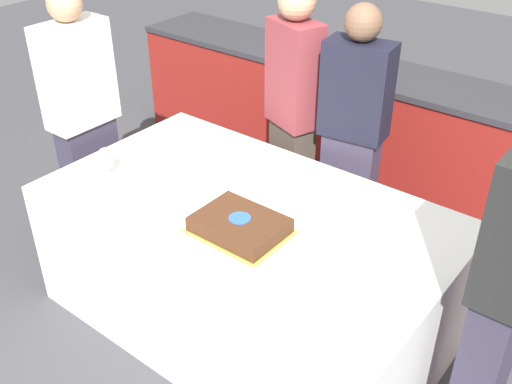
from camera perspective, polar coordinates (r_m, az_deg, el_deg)
name	(u,v)px	position (r m, az deg, el deg)	size (l,w,h in m)	color
ground_plane	(248,317)	(3.44, -0.77, -11.86)	(14.00, 14.00, 0.00)	#424247
back_counter	(395,138)	(4.36, 13.13, 4.99)	(4.40, 0.58, 0.92)	maroon
dining_table	(248,265)	(3.19, -0.82, -6.96)	(2.06, 1.18, 0.76)	white
cake	(240,225)	(2.76, -1.55, -3.17)	(0.44, 0.34, 0.08)	gold
plate_stack	(229,179)	(3.11, -2.56, 1.26)	(0.23, 0.23, 0.08)	white
wine_glass	(106,159)	(3.23, -14.10, 3.04)	(0.06, 0.06, 0.17)	white
side_plate_near_cake	(282,205)	(2.97, 2.46, -1.23)	(0.20, 0.20, 0.00)	white
person_cutting_cake	(352,140)	(3.46, 9.14, 4.94)	(0.39, 0.25, 1.60)	#383347
person_seated_left	(84,122)	(3.74, -16.05, 6.42)	(0.20, 0.41, 1.64)	#383347
person_seated_right	(506,292)	(2.46, 22.71, -8.75)	(0.21, 0.39, 1.69)	#383347
person_standing_back	(293,114)	(3.64, 3.53, 7.40)	(0.38, 0.30, 1.65)	#4C4238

